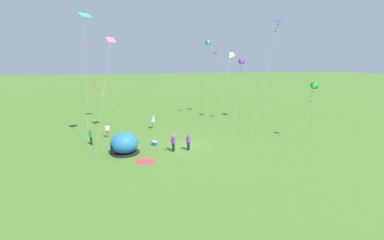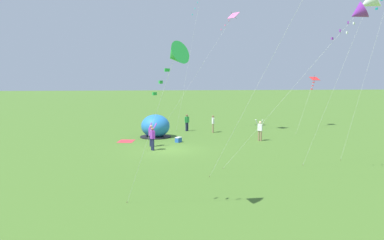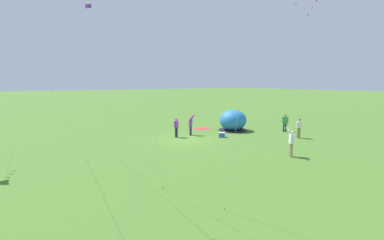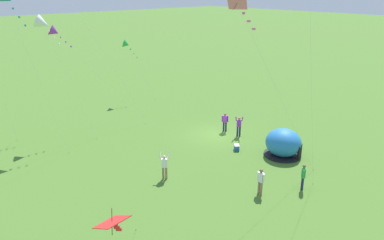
{
  "view_description": "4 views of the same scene",
  "coord_description": "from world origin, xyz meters",
  "px_view_note": "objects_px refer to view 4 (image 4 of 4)",
  "views": [
    {
      "loc": [
        -4.28,
        -25.62,
        9.05
      ],
      "look_at": [
        0.68,
        0.02,
        2.91
      ],
      "focal_mm": 24.0,
      "sensor_mm": 36.0,
      "label": 1
    },
    {
      "loc": [
        27.88,
        -1.54,
        5.32
      ],
      "look_at": [
        0.82,
        1.82,
        2.33
      ],
      "focal_mm": 35.0,
      "sensor_mm": 36.0,
      "label": 2
    },
    {
      "loc": [
        11.24,
        18.07,
        4.79
      ],
      "look_at": [
        1.16,
        3.01,
        2.12
      ],
      "focal_mm": 24.0,
      "sensor_mm": 36.0,
      "label": 3
    },
    {
      "loc": [
        -20.64,
        21.85,
        12.2
      ],
      "look_at": [
        -0.62,
        3.5,
        2.38
      ],
      "focal_mm": 35.0,
      "sensor_mm": 36.0,
      "label": 4
    }
  ],
  "objects_px": {
    "kite_red": "(113,223)",
    "person_strolling": "(225,121)",
    "popup_tent": "(283,143)",
    "person_far_back": "(239,125)",
    "kite_white": "(43,23)",
    "person_watching_sky": "(303,176)",
    "kite_purple": "(54,32)",
    "person_arms_raised": "(165,165)",
    "cooler_box": "(237,147)",
    "person_with_toddler": "(261,180)",
    "kite_green": "(126,44)",
    "kite_pink": "(241,10)"
  },
  "relations": [
    {
      "from": "kite_red",
      "to": "person_strolling",
      "type": "bearing_deg",
      "value": -56.94
    },
    {
      "from": "popup_tent",
      "to": "person_strolling",
      "type": "relative_size",
      "value": 1.63
    },
    {
      "from": "person_far_back",
      "to": "kite_white",
      "type": "relative_size",
      "value": 0.19
    },
    {
      "from": "person_watching_sky",
      "to": "kite_purple",
      "type": "bearing_deg",
      "value": 18.73
    },
    {
      "from": "kite_red",
      "to": "popup_tent",
      "type": "bearing_deg",
      "value": -72.95
    },
    {
      "from": "person_arms_raised",
      "to": "kite_purple",
      "type": "xyz_separation_m",
      "value": [
        12.6,
        1.04,
        7.66
      ]
    },
    {
      "from": "cooler_box",
      "to": "person_with_toddler",
      "type": "height_order",
      "value": "person_with_toddler"
    },
    {
      "from": "person_arms_raised",
      "to": "kite_red",
      "type": "bearing_deg",
      "value": 134.42
    },
    {
      "from": "person_strolling",
      "to": "kite_purple",
      "type": "bearing_deg",
      "value": 47.59
    },
    {
      "from": "kite_green",
      "to": "cooler_box",
      "type": "bearing_deg",
      "value": 174.66
    },
    {
      "from": "person_far_back",
      "to": "person_watching_sky",
      "type": "xyz_separation_m",
      "value": [
        -8.53,
        3.77,
        -0.03
      ]
    },
    {
      "from": "person_far_back",
      "to": "kite_pink",
      "type": "height_order",
      "value": "kite_pink"
    },
    {
      "from": "person_far_back",
      "to": "kite_pink",
      "type": "relative_size",
      "value": 0.16
    },
    {
      "from": "person_arms_raised",
      "to": "kite_pink",
      "type": "xyz_separation_m",
      "value": [
        -4.62,
        -1.62,
        9.99
      ]
    },
    {
      "from": "person_arms_raised",
      "to": "kite_white",
      "type": "height_order",
      "value": "kite_white"
    },
    {
      "from": "cooler_box",
      "to": "person_far_back",
      "type": "distance_m",
      "value": 3.01
    },
    {
      "from": "cooler_box",
      "to": "kite_green",
      "type": "bearing_deg",
      "value": -5.34
    },
    {
      "from": "popup_tent",
      "to": "person_with_toddler",
      "type": "xyz_separation_m",
      "value": [
        -2.33,
        5.78,
        -0.03
      ]
    },
    {
      "from": "person_watching_sky",
      "to": "kite_green",
      "type": "relative_size",
      "value": 0.26
    },
    {
      "from": "kite_purple",
      "to": "kite_pink",
      "type": "bearing_deg",
      "value": -171.2
    },
    {
      "from": "person_with_toddler",
      "to": "kite_white",
      "type": "relative_size",
      "value": 0.17
    },
    {
      "from": "person_with_toddler",
      "to": "kite_pink",
      "type": "bearing_deg",
      "value": 59.68
    },
    {
      "from": "person_arms_raised",
      "to": "person_with_toddler",
      "type": "distance_m",
      "value": 6.32
    },
    {
      "from": "cooler_box",
      "to": "kite_green",
      "type": "height_order",
      "value": "kite_green"
    },
    {
      "from": "cooler_box",
      "to": "kite_white",
      "type": "xyz_separation_m",
      "value": [
        11.61,
        9.4,
        9.24
      ]
    },
    {
      "from": "kite_red",
      "to": "person_watching_sky",
      "type": "bearing_deg",
      "value": -83.42
    },
    {
      "from": "kite_purple",
      "to": "kite_green",
      "type": "xyz_separation_m",
      "value": [
        4.67,
        -9.72,
        -2.49
      ]
    },
    {
      "from": "kite_purple",
      "to": "kite_red",
      "type": "relative_size",
      "value": 1.56
    },
    {
      "from": "person_strolling",
      "to": "kite_red",
      "type": "bearing_deg",
      "value": 123.06
    },
    {
      "from": "person_watching_sky",
      "to": "kite_green",
      "type": "height_order",
      "value": "kite_green"
    },
    {
      "from": "person_strolling",
      "to": "person_watching_sky",
      "type": "relative_size",
      "value": 1.0
    },
    {
      "from": "popup_tent",
      "to": "person_with_toddler",
      "type": "distance_m",
      "value": 6.23
    },
    {
      "from": "person_arms_raised",
      "to": "popup_tent",
      "type": "bearing_deg",
      "value": -109.57
    },
    {
      "from": "cooler_box",
      "to": "kite_red",
      "type": "relative_size",
      "value": 0.11
    },
    {
      "from": "person_arms_raised",
      "to": "kite_white",
      "type": "relative_size",
      "value": 0.19
    },
    {
      "from": "cooler_box",
      "to": "person_strolling",
      "type": "distance_m",
      "value": 4.09
    },
    {
      "from": "kite_pink",
      "to": "kite_red",
      "type": "bearing_deg",
      "value": 110.88
    },
    {
      "from": "person_arms_raised",
      "to": "kite_green",
      "type": "relative_size",
      "value": 0.28
    },
    {
      "from": "person_far_back",
      "to": "kite_green",
      "type": "relative_size",
      "value": 0.28
    },
    {
      "from": "person_with_toddler",
      "to": "kite_red",
      "type": "xyz_separation_m",
      "value": [
        -3.08,
        11.87,
        4.2
      ]
    },
    {
      "from": "person_arms_raised",
      "to": "person_with_toddler",
      "type": "xyz_separation_m",
      "value": [
        -5.49,
        -3.12,
        -0.03
      ]
    },
    {
      "from": "popup_tent",
      "to": "kite_pink",
      "type": "bearing_deg",
      "value": 101.31
    },
    {
      "from": "person_watching_sky",
      "to": "kite_white",
      "type": "height_order",
      "value": "kite_white"
    },
    {
      "from": "popup_tent",
      "to": "cooler_box",
      "type": "height_order",
      "value": "popup_tent"
    },
    {
      "from": "kite_white",
      "to": "kite_red",
      "type": "distance_m",
      "value": 21.44
    },
    {
      "from": "kite_white",
      "to": "kite_red",
      "type": "height_order",
      "value": "kite_white"
    },
    {
      "from": "person_watching_sky",
      "to": "kite_red",
      "type": "relative_size",
      "value": 0.29
    },
    {
      "from": "cooler_box",
      "to": "person_watching_sky",
      "type": "relative_size",
      "value": 0.37
    },
    {
      "from": "person_with_toddler",
      "to": "kite_green",
      "type": "distance_m",
      "value": 24.0
    },
    {
      "from": "person_far_back",
      "to": "kite_green",
      "type": "height_order",
      "value": "kite_green"
    }
  ]
}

